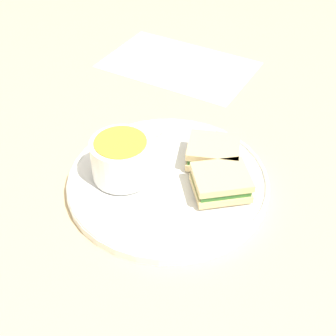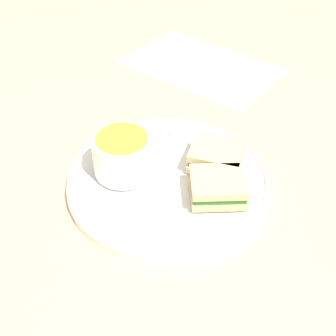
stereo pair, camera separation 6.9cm
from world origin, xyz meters
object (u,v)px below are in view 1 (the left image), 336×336
at_px(soup_bowl, 121,159).
at_px(sandwich_half_near, 221,182).
at_px(spoon, 124,153).
at_px(sandwich_half_far, 213,152).

relative_size(soup_bowl, sandwich_half_near, 0.98).
bearing_deg(spoon, sandwich_half_far, 129.12).
height_order(spoon, sandwich_half_near, sandwich_half_near).
xyz_separation_m(soup_bowl, sandwich_half_far, (0.05, -0.14, -0.02)).
xyz_separation_m(sandwich_half_near, sandwich_half_far, (0.07, 0.01, 0.00)).
relative_size(spoon, sandwich_half_near, 1.10).
bearing_deg(sandwich_half_far, sandwich_half_near, -170.48).
relative_size(sandwich_half_near, sandwich_half_far, 1.10).
bearing_deg(soup_bowl, spoon, 6.63).
relative_size(soup_bowl, sandwich_half_far, 1.08).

